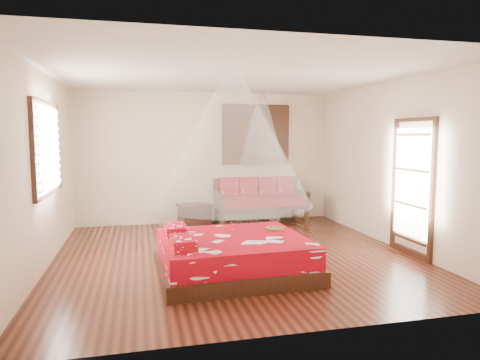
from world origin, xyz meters
TOP-DOWN VIEW (x-y plane):
  - room at (0.00, 0.00)m, footprint 5.54×5.54m
  - bed at (-0.22, -0.83)m, footprint 2.09×1.91m
  - daybed at (1.09, 2.39)m, footprint 1.93×0.86m
  - storage_chest at (-0.32, 2.45)m, footprint 0.74×0.62m
  - shutter_panel at (1.09, 2.72)m, footprint 1.52×0.06m
  - window_left at (-2.71, 0.20)m, footprint 0.10×1.74m
  - glazed_door at (2.72, -0.60)m, footprint 0.08×1.02m
  - wine_tray at (0.50, -0.50)m, footprint 0.28×0.28m
  - mosquito_net_main at (-0.20, -0.83)m, footprint 2.14×2.14m
  - mosquito_net_daybed at (1.09, 2.25)m, footprint 0.98×0.98m

SIDE VIEW (x-z plane):
  - storage_chest at x=-0.32m, z-range 0.00..0.45m
  - bed at x=-0.22m, z-range -0.07..0.57m
  - daybed at x=1.09m, z-range 0.03..1.01m
  - wine_tray at x=0.50m, z-range 0.45..0.68m
  - glazed_door at x=2.72m, z-range -0.01..2.15m
  - room at x=0.00m, z-range -0.02..2.82m
  - window_left at x=-2.71m, z-range 1.03..2.37m
  - mosquito_net_main at x=-0.20m, z-range 0.95..2.75m
  - shutter_panel at x=1.09m, z-range 1.24..2.56m
  - mosquito_net_daybed at x=1.09m, z-range 1.25..2.75m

